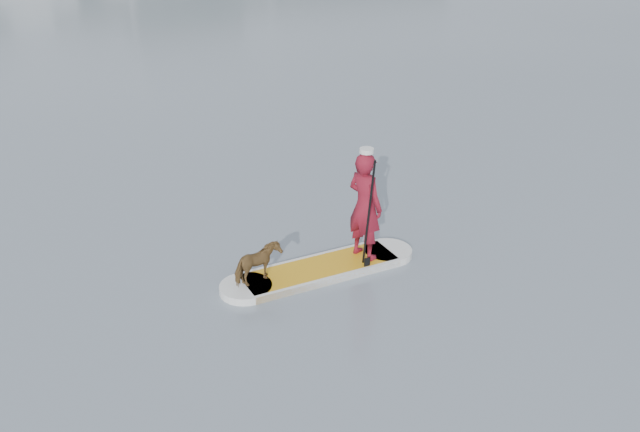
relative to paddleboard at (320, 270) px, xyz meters
name	(u,v)px	position (x,y,z in m)	size (l,w,h in m)	color
ground	(174,248)	(-1.77, 1.89, -0.06)	(140.00, 140.00, 0.00)	slate
paddleboard	(320,270)	(0.00, 0.00, 0.00)	(3.30, 0.87, 0.12)	orange
paddler	(365,206)	(0.79, -0.02, 0.94)	(0.64, 0.42, 1.77)	maroon
white_cap	(367,151)	(0.79, -0.02, 1.86)	(0.22, 0.22, 0.07)	silver
dog	(258,264)	(-1.04, 0.03, 0.37)	(0.33, 0.74, 0.62)	#51381C
paddle	(368,227)	(0.66, -0.34, 0.74)	(0.10, 0.30, 2.00)	black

